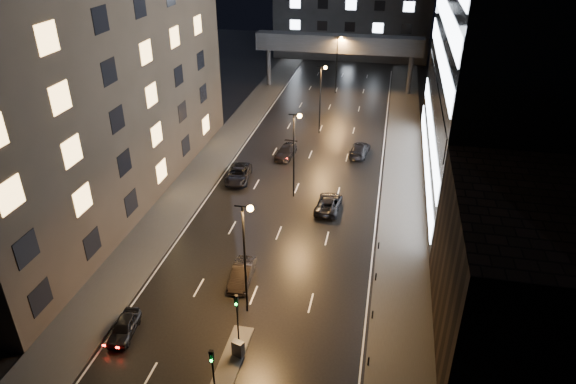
% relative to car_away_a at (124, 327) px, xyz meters
% --- Properties ---
extents(ground, '(160.00, 160.00, 0.00)m').
position_rel_car_away_a_xyz_m(ground, '(8.65, 36.50, -0.70)').
color(ground, black).
rests_on(ground, ground).
extents(sidewalk_left, '(5.00, 110.00, 0.15)m').
position_rel_car_away_a_xyz_m(sidewalk_left, '(-3.85, 31.50, -0.62)').
color(sidewalk_left, '#383533').
rests_on(sidewalk_left, ground).
extents(sidewalk_right, '(5.00, 110.00, 0.15)m').
position_rel_car_away_a_xyz_m(sidewalk_right, '(21.15, 31.50, -0.62)').
color(sidewalk_right, '#383533').
rests_on(sidewalk_right, ground).
extents(building_left, '(15.00, 48.00, 40.00)m').
position_rel_car_away_a_xyz_m(building_left, '(-13.85, 20.50, 19.30)').
color(building_left, '#2D2319').
rests_on(building_left, ground).
extents(building_right_low, '(10.00, 18.00, 12.00)m').
position_rel_car_away_a_xyz_m(building_right_low, '(28.65, 5.50, 5.30)').
color(building_right_low, black).
rests_on(building_right_low, ground).
extents(skybridge, '(30.00, 3.00, 10.00)m').
position_rel_car_away_a_xyz_m(skybridge, '(8.65, 66.50, 7.64)').
color(skybridge, '#333335').
rests_on(skybridge, ground).
extents(median_island, '(1.60, 8.00, 0.15)m').
position_rel_car_away_a_xyz_m(median_island, '(8.95, -1.50, -0.62)').
color(median_island, '#383533').
rests_on(median_island, ground).
extents(traffic_signal_near, '(0.28, 0.34, 4.40)m').
position_rel_car_away_a_xyz_m(traffic_signal_near, '(8.95, 0.99, 2.40)').
color(traffic_signal_near, black).
rests_on(traffic_signal_near, median_island).
extents(traffic_signal_far, '(0.28, 0.34, 4.40)m').
position_rel_car_away_a_xyz_m(traffic_signal_far, '(8.95, -4.51, 2.40)').
color(traffic_signal_far, black).
rests_on(traffic_signal_far, median_island).
extents(bollard_row, '(0.12, 25.12, 0.90)m').
position_rel_car_away_a_xyz_m(bollard_row, '(18.85, 3.00, -0.25)').
color(bollard_row, black).
rests_on(bollard_row, ground).
extents(streetlight_near, '(1.45, 0.50, 10.15)m').
position_rel_car_away_a_xyz_m(streetlight_near, '(8.81, 4.50, 5.80)').
color(streetlight_near, black).
rests_on(streetlight_near, ground).
extents(streetlight_mid_a, '(1.45, 0.50, 10.15)m').
position_rel_car_away_a_xyz_m(streetlight_mid_a, '(8.81, 24.50, 5.80)').
color(streetlight_mid_a, black).
rests_on(streetlight_mid_a, ground).
extents(streetlight_mid_b, '(1.45, 0.50, 10.15)m').
position_rel_car_away_a_xyz_m(streetlight_mid_b, '(8.81, 44.50, 5.80)').
color(streetlight_mid_b, black).
rests_on(streetlight_mid_b, ground).
extents(streetlight_far, '(1.45, 0.50, 10.15)m').
position_rel_car_away_a_xyz_m(streetlight_far, '(8.81, 64.50, 5.80)').
color(streetlight_far, black).
rests_on(streetlight_far, ground).
extents(car_away_a, '(2.12, 4.25, 1.39)m').
position_rel_car_away_a_xyz_m(car_away_a, '(0.00, 0.00, 0.00)').
color(car_away_a, black).
rests_on(car_away_a, ground).
extents(car_away_b, '(1.92, 4.87, 1.58)m').
position_rel_car_away_a_xyz_m(car_away_b, '(7.15, 8.18, 0.09)').
color(car_away_b, black).
rests_on(car_away_b, ground).
extents(car_away_c, '(3.39, 6.15, 1.63)m').
position_rel_car_away_a_xyz_m(car_away_c, '(1.22, 27.12, 0.12)').
color(car_away_c, black).
rests_on(car_away_c, ground).
extents(car_away_d, '(2.54, 5.29, 1.49)m').
position_rel_car_away_a_xyz_m(car_away_d, '(5.51, 35.12, 0.05)').
color(car_away_d, black).
rests_on(car_away_d, ground).
extents(car_toward_a, '(2.78, 5.57, 1.52)m').
position_rel_car_away_a_xyz_m(car_toward_a, '(13.03, 22.33, 0.06)').
color(car_toward_a, black).
rests_on(car_toward_a, ground).
extents(car_toward_b, '(2.86, 5.74, 1.60)m').
position_rel_car_away_a_xyz_m(car_toward_b, '(15.21, 37.72, 0.11)').
color(car_toward_b, black).
rests_on(car_toward_b, ground).
extents(utility_cabinet, '(0.97, 0.75, 1.29)m').
position_rel_car_away_a_xyz_m(utility_cabinet, '(9.35, -0.44, 0.10)').
color(utility_cabinet, '#4F4F51').
rests_on(utility_cabinet, median_island).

